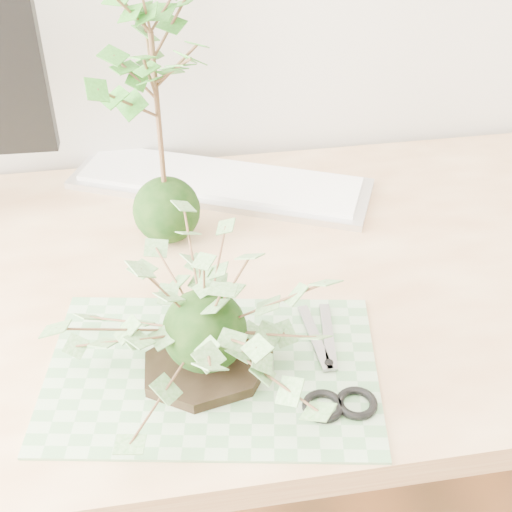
{
  "coord_description": "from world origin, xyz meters",
  "views": [
    {
      "loc": [
        -0.12,
        0.44,
        1.37
      ],
      "look_at": [
        0.0,
        1.14,
        0.84
      ],
      "focal_mm": 50.0,
      "sensor_mm": 36.0,
      "label": 1
    }
  ],
  "objects_px": {
    "desk": "(223,323)",
    "keyboard": "(220,182)",
    "maple_kokedama": "(152,51)",
    "ivy_kokedama": "(203,300)"
  },
  "relations": [
    {
      "from": "ivy_kokedama",
      "to": "keyboard",
      "type": "bearing_deg",
      "value": 80.68
    },
    {
      "from": "ivy_kokedama",
      "to": "maple_kokedama",
      "type": "height_order",
      "value": "maple_kokedama"
    },
    {
      "from": "keyboard",
      "to": "maple_kokedama",
      "type": "bearing_deg",
      "value": -100.92
    },
    {
      "from": "maple_kokedama",
      "to": "keyboard",
      "type": "bearing_deg",
      "value": 54.68
    },
    {
      "from": "desk",
      "to": "ivy_kokedama",
      "type": "height_order",
      "value": "ivy_kokedama"
    },
    {
      "from": "maple_kokedama",
      "to": "keyboard",
      "type": "distance_m",
      "value": 0.33
    },
    {
      "from": "desk",
      "to": "keyboard",
      "type": "relative_size",
      "value": 3.06
    },
    {
      "from": "maple_kokedama",
      "to": "keyboard",
      "type": "relative_size",
      "value": 0.81
    },
    {
      "from": "desk",
      "to": "maple_kokedama",
      "type": "relative_size",
      "value": 3.8
    },
    {
      "from": "ivy_kokedama",
      "to": "keyboard",
      "type": "relative_size",
      "value": 0.67
    }
  ]
}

